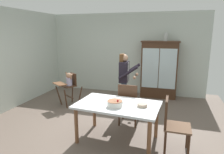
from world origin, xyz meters
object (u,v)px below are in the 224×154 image
at_px(china_cabinet, 159,69).
at_px(ceramic_vase, 166,37).
at_px(dining_chair_far_side, 128,102).
at_px(high_chair_with_toddler, 69,83).
at_px(birthday_cake, 115,104).
at_px(dining_chair_right_end, 172,121).
at_px(adult_person, 124,76).
at_px(dining_table, 118,108).
at_px(serving_bowl, 142,105).

height_order(china_cabinet, ceramic_vase, ceramic_vase).
bearing_deg(china_cabinet, dining_chair_far_side, -102.58).
distance_m(high_chair_with_toddler, birthday_cake, 2.42).
height_order(high_chair_with_toddler, birthday_cake, high_chair_with_toddler).
distance_m(high_chair_with_toddler, dining_chair_far_side, 2.04).
distance_m(birthday_cake, dining_chair_right_end, 1.03).
xyz_separation_m(adult_person, dining_table, (0.20, -1.42, -0.32)).
distance_m(adult_person, dining_chair_far_side, 0.88).
height_order(dining_chair_far_side, dining_chair_right_end, same).
height_order(dining_table, birthday_cake, birthday_cake).
height_order(adult_person, dining_chair_right_end, adult_person).
bearing_deg(china_cabinet, birthday_cake, -100.65).
bearing_deg(china_cabinet, adult_person, -116.66).
bearing_deg(china_cabinet, dining_chair_right_end, -82.25).
relative_size(china_cabinet, dining_chair_far_side, 1.88).
height_order(ceramic_vase, dining_table, ceramic_vase).
xyz_separation_m(high_chair_with_toddler, adult_person, (1.62, -0.04, 0.31)).
bearing_deg(dining_chair_right_end, dining_table, 85.57).
bearing_deg(dining_chair_right_end, china_cabinet, 8.30).
bearing_deg(dining_table, dining_chair_far_side, 84.81).
bearing_deg(birthday_cake, dining_chair_right_end, 3.07).
relative_size(adult_person, birthday_cake, 5.47).
relative_size(high_chair_with_toddler, adult_person, 0.62).
distance_m(dining_chair_far_side, dining_chair_right_end, 1.20).
distance_m(china_cabinet, serving_bowl, 2.97).
bearing_deg(adult_person, dining_chair_far_side, -161.40).
height_order(china_cabinet, birthday_cake, china_cabinet).
relative_size(ceramic_vase, adult_person, 0.18).
bearing_deg(birthday_cake, adult_person, 97.01).
bearing_deg(birthday_cake, ceramic_vase, 76.80).
distance_m(china_cabinet, high_chair_with_toddler, 2.84).
bearing_deg(serving_bowl, dining_chair_far_side, 120.17).
bearing_deg(dining_chair_far_side, dining_table, 85.20).
distance_m(ceramic_vase, birthday_cake, 3.39).
bearing_deg(serving_bowl, adult_person, 115.11).
height_order(china_cabinet, dining_chair_far_side, china_cabinet).
relative_size(ceramic_vase, birthday_cake, 0.96).
bearing_deg(serving_bowl, birthday_cake, -164.28).
relative_size(china_cabinet, dining_chair_right_end, 1.88).
distance_m(ceramic_vase, serving_bowl, 3.20).
relative_size(adult_person, serving_bowl, 8.50).
bearing_deg(high_chair_with_toddler, serving_bowl, 1.13).
distance_m(ceramic_vase, dining_chair_far_side, 2.74).
bearing_deg(ceramic_vase, birthday_cake, -103.20).
relative_size(china_cabinet, high_chair_with_toddler, 1.90).
height_order(adult_person, dining_chair_far_side, adult_person).
distance_m(serving_bowl, dining_chair_right_end, 0.57).
xyz_separation_m(dining_chair_far_side, dining_chair_right_end, (0.92, -0.77, 0.00)).
bearing_deg(dining_chair_far_side, dining_chair_right_end, 140.52).
height_order(ceramic_vase, birthday_cake, ceramic_vase).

